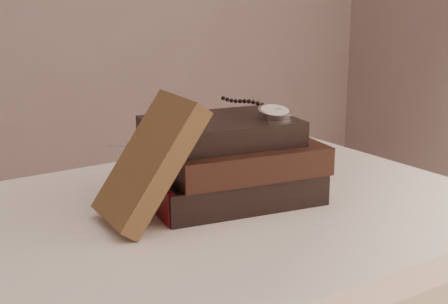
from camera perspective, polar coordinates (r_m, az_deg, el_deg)
table at (r=0.95m, az=-5.74°, el=-11.08°), size 1.00×0.60×0.75m
book_stack at (r=0.97m, az=0.57°, el=-0.90°), size 0.27×0.21×0.12m
journal at (r=0.88m, az=-6.52°, el=-0.84°), size 0.14×0.13×0.17m
pocket_watch at (r=0.98m, az=4.20°, el=3.57°), size 0.06×0.16×0.02m
eyeglasses at (r=1.01m, az=-5.94°, el=0.41°), size 0.12×0.14×0.05m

